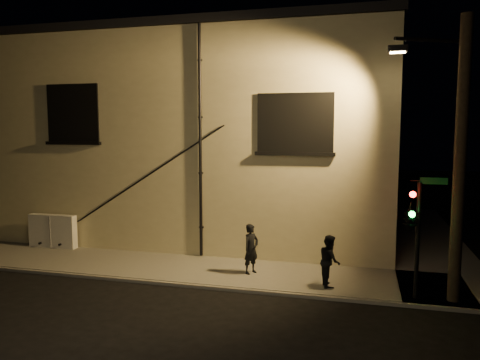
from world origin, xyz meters
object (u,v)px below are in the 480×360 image
(pedestrian_b, at_px, (330,261))
(traffic_signal, at_px, (411,218))
(pedestrian_a, at_px, (251,249))
(streetlamp_pole, at_px, (457,156))
(utility_cabinet, at_px, (53,231))

(pedestrian_b, bearing_deg, traffic_signal, -118.30)
(pedestrian_a, distance_m, streetlamp_pole, 6.68)
(pedestrian_a, height_order, pedestrian_b, pedestrian_a)
(pedestrian_a, distance_m, traffic_signal, 5.07)
(pedestrian_b, bearing_deg, pedestrian_a, 61.72)
(traffic_signal, relative_size, streetlamp_pole, 0.44)
(utility_cabinet, height_order, pedestrian_b, pedestrian_b)
(pedestrian_b, bearing_deg, streetlamp_pole, -110.23)
(pedestrian_b, height_order, streetlamp_pole, streetlamp_pole)
(pedestrian_a, bearing_deg, traffic_signal, -72.03)
(pedestrian_a, height_order, streetlamp_pole, streetlamp_pole)
(utility_cabinet, relative_size, pedestrian_b, 1.29)
(utility_cabinet, relative_size, streetlamp_pole, 0.26)
(traffic_signal, bearing_deg, utility_cabinet, 169.54)
(utility_cabinet, distance_m, pedestrian_b, 11.07)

